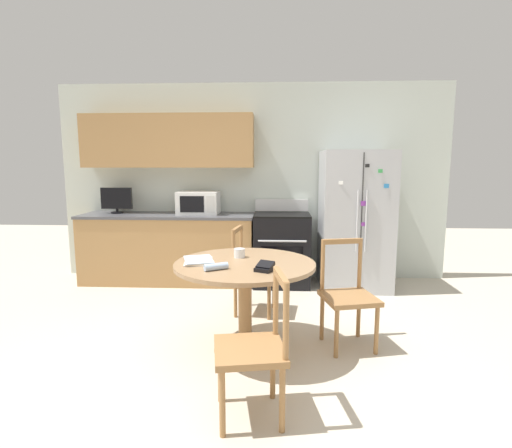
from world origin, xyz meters
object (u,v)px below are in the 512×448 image
at_px(candle_glass, 239,254).
at_px(wallet, 265,267).
at_px(dining_chair_far, 253,272).
at_px(dining_chair_right, 348,296).
at_px(refrigerator, 355,220).
at_px(countertop_tv, 117,199).
at_px(microwave, 199,203).
at_px(oven_range, 282,248).
at_px(dining_chair_near, 254,349).

height_order(candle_glass, wallet, candle_glass).
bearing_deg(candle_glass, dining_chair_far, 84.36).
bearing_deg(dining_chair_far, dining_chair_right, 57.21).
bearing_deg(refrigerator, dining_chair_far, -141.45).
bearing_deg(countertop_tv, microwave, -0.61).
distance_m(microwave, dining_chair_right, 2.53).
xyz_separation_m(countertop_tv, dining_chair_right, (2.71, -1.86, -0.65)).
relative_size(refrigerator, candle_glass, 18.07).
xyz_separation_m(oven_range, dining_chair_right, (0.54, -1.77, -0.03)).
relative_size(refrigerator, dining_chair_near, 1.89).
distance_m(countertop_tv, candle_glass, 2.58).
bearing_deg(dining_chair_right, countertop_tv, -47.41).
distance_m(countertop_tv, wallet, 3.05).
distance_m(refrigerator, candle_glass, 2.13).
xyz_separation_m(dining_chair_near, dining_chair_far, (-0.11, 1.75, 0.00)).
bearing_deg(dining_chair_right, candle_glass, -14.55).
xyz_separation_m(dining_chair_near, dining_chair_right, (0.74, 1.02, 0.00)).
bearing_deg(countertop_tv, dining_chair_far, -31.23).
xyz_separation_m(refrigerator, oven_range, (-0.91, 0.07, -0.39)).
relative_size(oven_range, dining_chair_right, 1.20).
bearing_deg(dining_chair_far, oven_range, 171.01).
xyz_separation_m(microwave, dining_chair_right, (1.62, -1.85, -0.61)).
bearing_deg(wallet, microwave, 112.33).
bearing_deg(dining_chair_far, countertop_tv, -113.35).
distance_m(oven_range, candle_glass, 1.82).
bearing_deg(countertop_tv, dining_chair_right, -34.44).
relative_size(countertop_tv, dining_chair_near, 0.45).
height_order(countertop_tv, dining_chair_near, countertop_tv).
relative_size(microwave, dining_chair_near, 0.58).
relative_size(oven_range, microwave, 2.06).
bearing_deg(dining_chair_right, dining_chair_far, -53.65).
bearing_deg(refrigerator, candle_glass, -127.58).
bearing_deg(candle_glass, dining_chair_right, -1.58).
distance_m(countertop_tv, dining_chair_right, 3.36).
xyz_separation_m(refrigerator, candle_glass, (-1.30, -1.68, -0.06)).
bearing_deg(countertop_tv, dining_chair_near, -55.52).
relative_size(countertop_tv, dining_chair_far, 0.45).
relative_size(oven_range, countertop_tv, 2.66).
bearing_deg(wallet, refrigerator, 63.15).
distance_m(oven_range, microwave, 1.23).
bearing_deg(refrigerator, oven_range, 175.87).
bearing_deg(candle_glass, countertop_tv, 134.31).
distance_m(dining_chair_far, candle_glass, 0.79).
relative_size(refrigerator, microwave, 3.26).
xyz_separation_m(microwave, countertop_tv, (-1.09, 0.01, 0.04)).
bearing_deg(refrigerator, dining_chair_right, -102.33).
xyz_separation_m(dining_chair_near, wallet, (0.04, 0.61, 0.35)).
height_order(refrigerator, oven_range, refrigerator).
xyz_separation_m(countertop_tv, wallet, (2.02, -2.26, -0.30)).
height_order(dining_chair_right, wallet, dining_chair_right).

